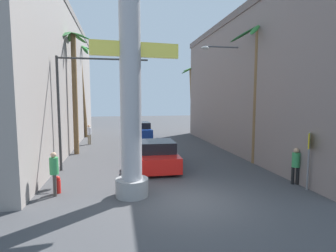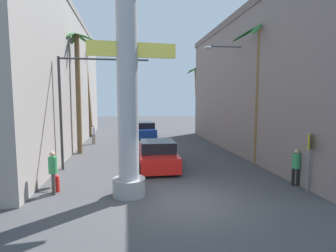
# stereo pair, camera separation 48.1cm
# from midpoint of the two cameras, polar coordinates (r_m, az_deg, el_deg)

# --- Properties ---
(ground_plane) EXTENTS (84.07, 84.07, 0.00)m
(ground_plane) POSITION_cam_midpoint_polar(r_m,az_deg,el_deg) (19.83, -3.87, -5.44)
(ground_plane) COLOR #424244
(building_left) EXTENTS (6.20, 26.23, 10.95)m
(building_left) POSITION_cam_midpoint_polar(r_m,az_deg,el_deg) (23.51, -27.71, 9.10)
(building_left) COLOR gray
(building_left) RESTS_ON ground
(building_right) EXTENTS (7.32, 20.65, 9.92)m
(building_right) POSITION_cam_midpoint_polar(r_m,az_deg,el_deg) (21.53, 21.26, 8.37)
(building_right) COLOR slate
(building_right) RESTS_ON ground
(neon_sign_pole) EXTENTS (3.80, 1.31, 11.57)m
(neon_sign_pole) POSITION_cam_midpoint_polar(r_m,az_deg,el_deg) (10.47, -9.55, 14.35)
(neon_sign_pole) COLOR #9E9EA3
(neon_sign_pole) RESTS_ON ground
(street_lamp) EXTENTS (2.93, 0.28, 7.48)m
(street_lamp) POSITION_cam_midpoint_polar(r_m,az_deg,el_deg) (18.51, 13.48, 7.79)
(street_lamp) COLOR #59595E
(street_lamp) RESTS_ON ground
(crossing_sign) EXTENTS (0.47, 0.47, 2.49)m
(crossing_sign) POSITION_cam_midpoint_polar(r_m,az_deg,el_deg) (12.50, 27.34, -5.13)
(crossing_sign) COLOR slate
(crossing_sign) RESTS_ON ground
(traffic_light_mast) EXTENTS (4.86, 0.32, 6.14)m
(traffic_light_mast) POSITION_cam_midpoint_polar(r_m,az_deg,el_deg) (14.99, -18.27, 7.16)
(traffic_light_mast) COLOR #333333
(traffic_light_mast) RESTS_ON ground
(car_lead) EXTENTS (2.22, 4.77, 1.56)m
(car_lead) POSITION_cam_midpoint_polar(r_m,az_deg,el_deg) (15.04, -3.42, -6.33)
(car_lead) COLOR black
(car_lead) RESTS_ON ground
(car_far) EXTENTS (2.01, 4.42, 1.56)m
(car_far) POSITION_cam_midpoint_polar(r_m,az_deg,el_deg) (26.93, -6.39, -0.90)
(car_far) COLOR black
(car_far) RESTS_ON ground
(palm_tree_far_left) EXTENTS (2.47, 2.27, 9.18)m
(palm_tree_far_left) POSITION_cam_midpoint_polar(r_m,az_deg,el_deg) (28.04, -18.60, 8.62)
(palm_tree_far_left) COLOR brown
(palm_tree_far_left) RESTS_ON ground
(palm_tree_far_right) EXTENTS (3.15, 3.07, 7.56)m
(palm_tree_far_right) POSITION_cam_midpoint_polar(r_m,az_deg,el_deg) (29.97, 4.94, 7.01)
(palm_tree_far_right) COLOR brown
(palm_tree_far_right) RESTS_ON ground
(palm_tree_near_right) EXTENTS (3.11, 3.40, 8.18)m
(palm_tree_near_right) POSITION_cam_midpoint_polar(r_m,az_deg,el_deg) (16.49, 18.02, 9.70)
(palm_tree_near_right) COLOR brown
(palm_tree_near_right) RESTS_ON ground
(palm_tree_mid_left) EXTENTS (2.64, 2.66, 8.52)m
(palm_tree_mid_left) POSITION_cam_midpoint_polar(r_m,az_deg,el_deg) (19.73, -20.49, 9.70)
(palm_tree_mid_left) COLOR brown
(palm_tree_mid_left) RESTS_ON ground
(pedestrian_far_left) EXTENTS (0.48, 0.48, 1.69)m
(pedestrian_far_left) POSITION_cam_midpoint_polar(r_m,az_deg,el_deg) (23.56, -17.33, -1.47)
(pedestrian_far_left) COLOR gray
(pedestrian_far_left) RESTS_ON ground
(pedestrian_by_sign) EXTENTS (0.45, 0.45, 1.67)m
(pedestrian_by_sign) POSITION_cam_midpoint_polar(r_m,az_deg,el_deg) (13.23, 25.10, -7.37)
(pedestrian_by_sign) COLOR black
(pedestrian_by_sign) RESTS_ON ground
(pedestrian_curb_left) EXTENTS (0.41, 0.41, 1.77)m
(pedestrian_curb_left) POSITION_cam_midpoint_polar(r_m,az_deg,el_deg) (11.65, -24.65, -8.77)
(pedestrian_curb_left) COLOR #3F3833
(pedestrian_curb_left) RESTS_ON ground
(fire_hydrant) EXTENTS (0.22, 0.22, 0.72)m
(fire_hydrant) POSITION_cam_midpoint_polar(r_m,az_deg,el_deg) (12.05, -23.92, -11.62)
(fire_hydrant) COLOR red
(fire_hydrant) RESTS_ON ground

